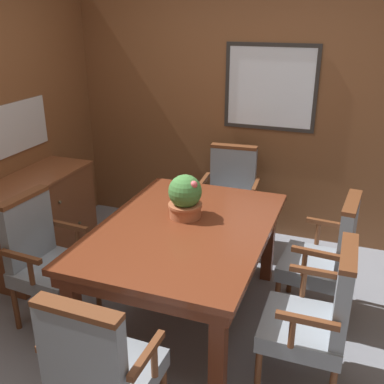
{
  "coord_description": "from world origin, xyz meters",
  "views": [
    {
      "loc": [
        1.01,
        -2.36,
        2.16
      ],
      "look_at": [
        -0.02,
        0.43,
        0.95
      ],
      "focal_mm": 42.0,
      "sensor_mm": 36.0,
      "label": 1
    }
  ],
  "objects_px": {
    "chair_left_near": "(44,256)",
    "potted_plant": "(185,197)",
    "chair_head_near": "(99,368)",
    "chair_head_far": "(230,194)",
    "chair_right_near": "(317,315)",
    "sideboard_cabinet": "(40,221)",
    "chair_right_far": "(327,255)",
    "dining_table": "(185,238)"
  },
  "relations": [
    {
      "from": "chair_right_far",
      "to": "potted_plant",
      "type": "height_order",
      "value": "potted_plant"
    },
    {
      "from": "sideboard_cabinet",
      "to": "chair_right_near",
      "type": "bearing_deg",
      "value": -14.95
    },
    {
      "from": "chair_right_near",
      "to": "potted_plant",
      "type": "relative_size",
      "value": 3.03
    },
    {
      "from": "dining_table",
      "to": "sideboard_cabinet",
      "type": "relative_size",
      "value": 1.47
    },
    {
      "from": "chair_left_near",
      "to": "potted_plant",
      "type": "height_order",
      "value": "potted_plant"
    },
    {
      "from": "dining_table",
      "to": "chair_head_far",
      "type": "height_order",
      "value": "chair_head_far"
    },
    {
      "from": "chair_head_near",
      "to": "chair_left_near",
      "type": "bearing_deg",
      "value": -39.51
    },
    {
      "from": "chair_right_far",
      "to": "chair_head_far",
      "type": "height_order",
      "value": "same"
    },
    {
      "from": "chair_left_near",
      "to": "chair_head_far",
      "type": "height_order",
      "value": "same"
    },
    {
      "from": "chair_head_far",
      "to": "potted_plant",
      "type": "bearing_deg",
      "value": -96.61
    },
    {
      "from": "chair_right_far",
      "to": "chair_head_near",
      "type": "bearing_deg",
      "value": -27.43
    },
    {
      "from": "dining_table",
      "to": "chair_left_near",
      "type": "height_order",
      "value": "chair_left_near"
    },
    {
      "from": "dining_table",
      "to": "chair_head_near",
      "type": "bearing_deg",
      "value": -89.72
    },
    {
      "from": "dining_table",
      "to": "chair_right_far",
      "type": "height_order",
      "value": "chair_right_far"
    },
    {
      "from": "chair_right_near",
      "to": "chair_head_far",
      "type": "xyz_separation_m",
      "value": [
        -0.98,
        1.61,
        0.0
      ]
    },
    {
      "from": "chair_head_near",
      "to": "chair_right_far",
      "type": "relative_size",
      "value": 1.0
    },
    {
      "from": "chair_left_near",
      "to": "chair_head_near",
      "type": "height_order",
      "value": "same"
    },
    {
      "from": "sideboard_cabinet",
      "to": "chair_left_near",
      "type": "bearing_deg",
      "value": -49.48
    },
    {
      "from": "dining_table",
      "to": "chair_right_far",
      "type": "relative_size",
      "value": 1.69
    },
    {
      "from": "chair_head_near",
      "to": "chair_right_far",
      "type": "distance_m",
      "value": 1.8
    },
    {
      "from": "chair_right_near",
      "to": "sideboard_cabinet",
      "type": "height_order",
      "value": "chair_right_near"
    },
    {
      "from": "chair_right_near",
      "to": "chair_right_far",
      "type": "bearing_deg",
      "value": -179.7
    },
    {
      "from": "chair_head_far",
      "to": "chair_right_near",
      "type": "bearing_deg",
      "value": -62.92
    },
    {
      "from": "chair_right_near",
      "to": "chair_head_far",
      "type": "height_order",
      "value": "same"
    },
    {
      "from": "chair_right_far",
      "to": "chair_head_far",
      "type": "relative_size",
      "value": 1.0
    },
    {
      "from": "dining_table",
      "to": "chair_left_near",
      "type": "relative_size",
      "value": 1.69
    },
    {
      "from": "chair_head_far",
      "to": "potted_plant",
      "type": "distance_m",
      "value": 1.14
    },
    {
      "from": "chair_right_near",
      "to": "chair_left_near",
      "type": "xyz_separation_m",
      "value": [
        -1.91,
        0.02,
        0.0
      ]
    },
    {
      "from": "sideboard_cabinet",
      "to": "chair_head_far",
      "type": "bearing_deg",
      "value": 32.65
    },
    {
      "from": "chair_left_near",
      "to": "chair_head_far",
      "type": "xyz_separation_m",
      "value": [
        0.93,
        1.59,
        0.0
      ]
    },
    {
      "from": "dining_table",
      "to": "potted_plant",
      "type": "height_order",
      "value": "potted_plant"
    },
    {
      "from": "dining_table",
      "to": "potted_plant",
      "type": "distance_m",
      "value": 0.3
    },
    {
      "from": "chair_left_near",
      "to": "sideboard_cabinet",
      "type": "relative_size",
      "value": 0.87
    },
    {
      "from": "chair_left_near",
      "to": "chair_right_far",
      "type": "distance_m",
      "value": 2.03
    },
    {
      "from": "chair_head_near",
      "to": "dining_table",
      "type": "bearing_deg",
      "value": -88.48
    },
    {
      "from": "chair_right_far",
      "to": "potted_plant",
      "type": "relative_size",
      "value": 3.03
    },
    {
      "from": "chair_right_far",
      "to": "dining_table",
      "type": "bearing_deg",
      "value": -65.7
    },
    {
      "from": "chair_head_near",
      "to": "sideboard_cabinet",
      "type": "height_order",
      "value": "chair_head_near"
    },
    {
      "from": "chair_right_near",
      "to": "chair_head_far",
      "type": "distance_m",
      "value": 1.88
    },
    {
      "from": "chair_left_near",
      "to": "chair_right_far",
      "type": "xyz_separation_m",
      "value": [
        1.9,
        0.71,
        0.0
      ]
    },
    {
      "from": "chair_head_near",
      "to": "sideboard_cabinet",
      "type": "relative_size",
      "value": 0.87
    },
    {
      "from": "chair_left_near",
      "to": "chair_head_near",
      "type": "xyz_separation_m",
      "value": [
        0.95,
        -0.82,
        0.0
      ]
    }
  ]
}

